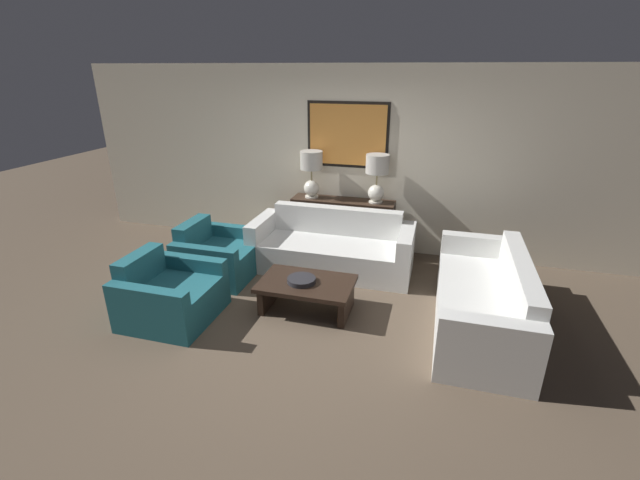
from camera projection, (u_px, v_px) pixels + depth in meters
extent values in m
plane|color=brown|center=(299.00, 323.00, 4.67)|extent=(20.00, 20.00, 0.00)
cube|color=beige|center=(348.00, 161.00, 6.26)|extent=(8.37, 0.10, 2.65)
cube|color=black|center=(347.00, 135.00, 6.07)|extent=(1.18, 0.01, 0.92)
cube|color=orange|center=(347.00, 135.00, 6.06)|extent=(1.10, 0.02, 0.84)
cube|color=#332319|center=(342.00, 226.00, 6.37)|extent=(1.50, 0.37, 0.80)
cylinder|color=silver|center=(312.00, 196.00, 6.33)|extent=(0.20, 0.20, 0.02)
sphere|color=silver|center=(312.00, 188.00, 6.29)|extent=(0.23, 0.23, 0.23)
cylinder|color=#8C7A51|center=(311.00, 175.00, 6.21)|extent=(0.02, 0.02, 0.17)
cylinder|color=#B2ADA3|center=(311.00, 160.00, 6.13)|extent=(0.32, 0.32, 0.26)
cylinder|color=silver|center=(376.00, 202.00, 6.09)|extent=(0.20, 0.20, 0.02)
sphere|color=silver|center=(376.00, 193.00, 6.05)|extent=(0.23, 0.23, 0.23)
cylinder|color=#8C7A51|center=(377.00, 179.00, 5.97)|extent=(0.02, 0.02, 0.17)
cylinder|color=#B2ADA3|center=(377.00, 164.00, 5.89)|extent=(0.32, 0.32, 0.26)
cube|color=silver|center=(329.00, 258.00, 5.76)|extent=(1.81, 0.69, 0.41)
cube|color=silver|center=(337.00, 234.00, 6.08)|extent=(1.81, 0.18, 0.79)
cube|color=silver|center=(263.00, 240.00, 6.05)|extent=(0.18, 0.87, 0.66)
cube|color=silver|center=(405.00, 255.00, 5.54)|extent=(0.18, 0.87, 0.66)
cube|color=silver|center=(470.00, 307.00, 4.59)|extent=(0.69, 1.81, 0.41)
cube|color=silver|center=(517.00, 297.00, 4.41)|extent=(0.18, 1.81, 0.79)
cube|color=silver|center=(475.00, 260.00, 5.41)|extent=(0.87, 0.18, 0.66)
cube|color=silver|center=(488.00, 354.00, 3.64)|extent=(0.87, 0.18, 0.66)
cube|color=black|center=(307.00, 284.00, 4.80)|extent=(1.05, 0.68, 0.05)
cube|color=black|center=(269.00, 292.00, 4.98)|extent=(0.07, 0.54, 0.31)
cube|color=black|center=(346.00, 303.00, 4.75)|extent=(0.07, 0.54, 0.31)
cylinder|color=#232328|center=(301.00, 280.00, 4.76)|extent=(0.32, 0.32, 0.05)
cube|color=#1E5B66|center=(226.00, 262.00, 5.65)|extent=(0.73, 0.66, 0.41)
cube|color=#1E5B66|center=(195.00, 247.00, 5.71)|extent=(0.18, 0.66, 0.73)
cube|color=#1E5B66|center=(204.00, 268.00, 5.29)|extent=(0.91, 0.14, 0.57)
cube|color=#1E5B66|center=(233.00, 244.00, 6.00)|extent=(0.91, 0.14, 0.57)
cube|color=#1E5B66|center=(180.00, 302.00, 4.69)|extent=(0.73, 0.66, 0.41)
cube|color=#1E5B66|center=(143.00, 284.00, 4.74)|extent=(0.18, 0.66, 0.73)
cube|color=#1E5B66|center=(149.00, 313.00, 4.33)|extent=(0.91, 0.14, 0.57)
cube|color=#1E5B66|center=(192.00, 278.00, 5.04)|extent=(0.91, 0.14, 0.57)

